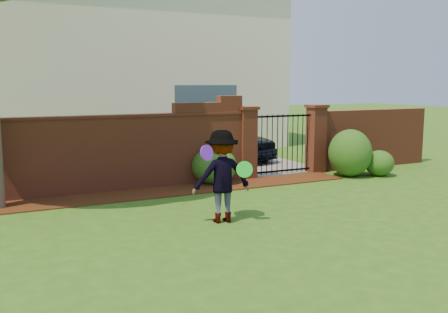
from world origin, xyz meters
name	(u,v)px	position (x,y,z in m)	size (l,w,h in m)	color
ground	(235,230)	(0.00, 0.00, -0.01)	(80.00, 80.00, 0.01)	#2F5816
mulch_bed	(128,195)	(-0.95, 3.34, 0.01)	(11.10, 1.08, 0.03)	#38190A
brick_wall	(71,154)	(-2.01, 4.00, 0.93)	(8.70, 0.31, 2.16)	brown
brick_wall_return	(371,138)	(6.60, 4.00, 0.85)	(4.00, 0.25, 1.70)	brown
pillar_left	(247,142)	(2.40, 4.00, 0.96)	(0.50, 0.50, 1.88)	brown
pillar_right	(316,138)	(4.60, 4.00, 0.96)	(0.50, 0.50, 1.88)	brown
iron_gate	(282,144)	(3.50, 4.00, 0.85)	(1.78, 0.03, 1.60)	black
driveway	(219,156)	(3.50, 8.00, 0.01)	(3.20, 8.00, 0.01)	slate
house	(115,65)	(1.00, 12.00, 3.16)	(12.40, 6.40, 6.30)	#F5E9CD
car	(227,138)	(3.39, 7.11, 0.69)	(1.64, 4.07, 1.39)	black
shrub_left	(214,166)	(1.34, 3.72, 0.46)	(1.12, 1.12, 0.92)	#1A4C16
shrub_middle	(350,153)	(5.01, 3.04, 0.63)	(1.15, 1.15, 1.26)	#1A4C16
shrub_right	(379,163)	(5.77, 2.75, 0.35)	(0.78, 0.78, 0.69)	#1A4C16
man	(222,177)	(0.02, 0.56, 0.83)	(1.07, 0.62, 1.66)	gray
frisbee_purple	(207,153)	(-0.41, 0.26, 1.32)	(0.27, 0.27, 0.03)	#6E22D5
frisbee_green	(244,169)	(0.33, 0.28, 0.98)	(0.29, 0.29, 0.03)	#1CD52A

